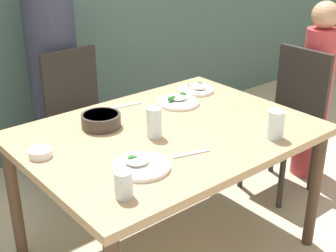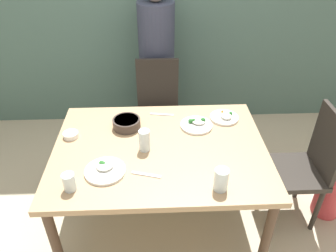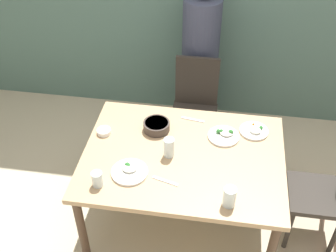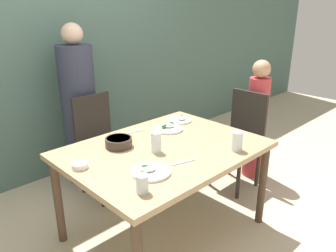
% 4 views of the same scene
% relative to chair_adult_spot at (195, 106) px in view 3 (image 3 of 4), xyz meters
% --- Properties ---
extents(ground_plane, '(10.00, 10.00, 0.00)m').
position_rel_chair_adult_spot_xyz_m(ground_plane, '(-0.00, -0.86, -0.50)').
color(ground_plane, beige).
extents(dining_table, '(1.40, 1.04, 0.73)m').
position_rel_chair_adult_spot_xyz_m(dining_table, '(-0.00, -0.86, 0.15)').
color(dining_table, tan).
rests_on(dining_table, ground_plane).
extents(chair_adult_spot, '(0.40, 0.40, 0.93)m').
position_rel_chair_adult_spot_xyz_m(chair_adult_spot, '(0.00, 0.00, 0.00)').
color(chair_adult_spot, '#2D2823').
rests_on(chair_adult_spot, ground_plane).
extents(chair_child_spot, '(0.40, 0.40, 0.93)m').
position_rel_chair_adult_spot_xyz_m(chair_child_spot, '(1.04, -0.83, 0.00)').
color(chair_child_spot, '#2D2823').
rests_on(chair_child_spot, ground_plane).
extents(person_adult, '(0.33, 0.33, 1.55)m').
position_rel_chair_adult_spot_xyz_m(person_adult, '(0.00, 0.33, 0.22)').
color(person_adult, '#33384C').
rests_on(person_adult, ground_plane).
extents(bowl_curry, '(0.20, 0.20, 0.07)m').
position_rel_chair_adult_spot_xyz_m(bowl_curry, '(-0.23, -0.62, 0.26)').
color(bowl_curry, '#3D332D').
rests_on(bowl_curry, dining_table).
extents(plate_rice_adult, '(0.25, 0.25, 0.05)m').
position_rel_chair_adult_spot_xyz_m(plate_rice_adult, '(-0.34, -1.08, 0.24)').
color(plate_rice_adult, white).
rests_on(plate_rice_adult, dining_table).
extents(plate_rice_child, '(0.21, 0.21, 0.05)m').
position_rel_chair_adult_spot_xyz_m(plate_rice_child, '(0.49, -0.55, 0.24)').
color(plate_rice_child, white).
rests_on(plate_rice_child, dining_table).
extents(plate_noodles, '(0.23, 0.23, 0.06)m').
position_rel_chair_adult_spot_xyz_m(plate_noodles, '(0.27, -0.63, 0.24)').
color(plate_noodles, white).
rests_on(plate_noodles, dining_table).
extents(bowl_rice_small, '(0.10, 0.10, 0.04)m').
position_rel_chair_adult_spot_xyz_m(bowl_rice_small, '(-0.61, -0.72, 0.25)').
color(bowl_rice_small, white).
rests_on(bowl_rice_small, dining_table).
extents(glass_water_tall, '(0.07, 0.07, 0.11)m').
position_rel_chair_adult_spot_xyz_m(glass_water_tall, '(-0.51, -1.22, 0.28)').
color(glass_water_tall, silver).
rests_on(glass_water_tall, dining_table).
extents(glass_water_short, '(0.08, 0.08, 0.14)m').
position_rel_chair_adult_spot_xyz_m(glass_water_short, '(0.33, -1.26, 0.30)').
color(glass_water_short, silver).
rests_on(glass_water_short, dining_table).
extents(glass_water_center, '(0.07, 0.07, 0.15)m').
position_rel_chair_adult_spot_xyz_m(glass_water_center, '(-0.10, -0.88, 0.30)').
color(glass_water_center, silver).
rests_on(glass_water_center, dining_table).
extents(fork_steel, '(0.18, 0.05, 0.01)m').
position_rel_chair_adult_spot_xyz_m(fork_steel, '(0.02, -0.47, 0.23)').
color(fork_steel, silver).
rests_on(fork_steel, dining_table).
extents(spoon_steel, '(0.18, 0.07, 0.01)m').
position_rel_chair_adult_spot_xyz_m(spoon_steel, '(-0.09, -1.13, 0.23)').
color(spoon_steel, silver).
rests_on(spoon_steel, dining_table).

